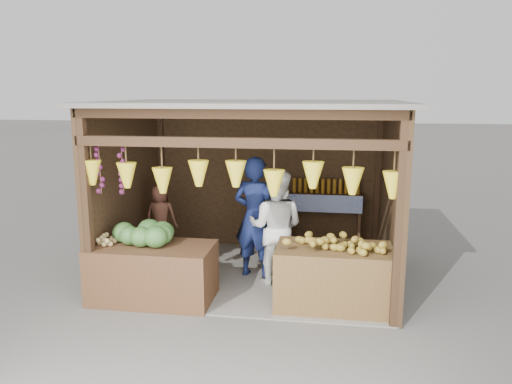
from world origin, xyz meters
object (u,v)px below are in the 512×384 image
(woman_standing, at_px, (276,227))
(vendor_seated, at_px, (161,216))
(counter_left, at_px, (153,273))
(man_standing, at_px, (255,218))
(counter_right, at_px, (334,277))

(woman_standing, xyz_separation_m, vendor_seated, (-1.89, 0.42, -0.01))
(counter_left, distance_m, vendor_seated, 1.39)
(counter_left, xyz_separation_m, man_standing, (1.24, 1.05, 0.55))
(counter_left, relative_size, counter_right, 1.09)
(woman_standing, relative_size, vendor_seated, 1.66)
(counter_right, distance_m, vendor_seated, 3.00)
(counter_left, distance_m, counter_right, 2.43)
(counter_right, relative_size, woman_standing, 0.88)
(vendor_seated, bearing_deg, counter_left, 105.24)
(counter_left, height_order, counter_right, counter_right)
(counter_left, relative_size, woman_standing, 0.96)
(counter_right, xyz_separation_m, woman_standing, (-0.85, 0.72, 0.45))
(counter_left, height_order, vendor_seated, vendor_seated)
(counter_left, relative_size, man_standing, 0.88)
(woman_standing, distance_m, vendor_seated, 1.94)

